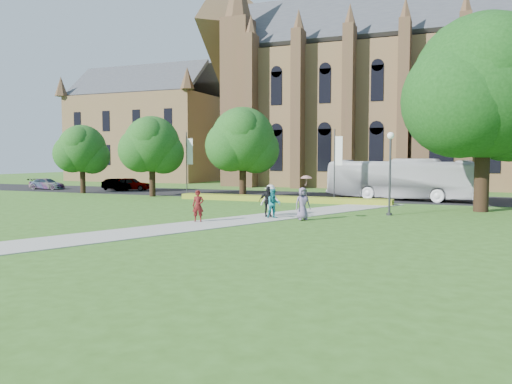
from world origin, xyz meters
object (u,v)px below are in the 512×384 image
at_px(large_tree, 485,87).
at_px(pedestrian_0, 198,206).
at_px(streetlamp, 390,163).
at_px(car_2, 47,184).
at_px(tour_coach, 401,179).
at_px(car_0, 131,184).
at_px(car_1, 116,185).

relative_size(large_tree, pedestrian_0, 7.40).
xyz_separation_m(streetlamp, car_2, (-39.45, 11.78, -2.67)).
height_order(tour_coach, car_0, tour_coach).
bearing_deg(car_2, large_tree, -104.81).
relative_size(tour_coach, car_2, 3.02).
bearing_deg(car_2, car_0, -84.96).
bearing_deg(large_tree, tour_coach, 128.27).
bearing_deg(car_2, streetlamp, -112.24).
bearing_deg(tour_coach, car_0, 97.60).
bearing_deg(large_tree, car_2, 170.81).
height_order(car_0, car_2, car_0).
distance_m(tour_coach, pedestrian_0, 21.58).
distance_m(tour_coach, car_0, 28.96).
relative_size(large_tree, car_0, 3.15).
relative_size(tour_coach, car_0, 3.03).
bearing_deg(pedestrian_0, streetlamp, 16.07).
xyz_separation_m(large_tree, car_1, (-36.36, 8.57, -7.71)).
bearing_deg(tour_coach, pedestrian_0, 165.59).
bearing_deg(car_2, tour_coach, -95.21).
height_order(car_1, pedestrian_0, pedestrian_0).
xyz_separation_m(car_0, pedestrian_0, (19.71, -21.13, 0.20)).
height_order(large_tree, car_0, large_tree).
bearing_deg(car_2, car_1, -87.04).
relative_size(car_1, car_2, 0.92).
xyz_separation_m(streetlamp, tour_coach, (-0.46, 12.06, -1.51)).
distance_m(tour_coach, car_1, 30.44).
height_order(large_tree, pedestrian_0, large_tree).
distance_m(large_tree, pedestrian_0, 20.68).
relative_size(streetlamp, large_tree, 0.40).
distance_m(streetlamp, tour_coach, 12.16).
distance_m(large_tree, car_2, 46.19).
bearing_deg(pedestrian_0, large_tree, 16.67).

